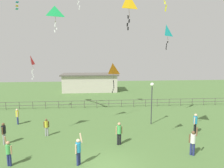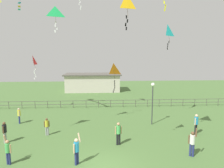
{
  "view_description": "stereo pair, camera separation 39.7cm",
  "coord_description": "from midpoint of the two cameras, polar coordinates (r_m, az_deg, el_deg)",
  "views": [
    {
      "loc": [
        -0.51,
        -10.53,
        6.66
      ],
      "look_at": [
        0.87,
        5.47,
        4.3
      ],
      "focal_mm": 31.31,
      "sensor_mm": 36.0,
      "label": 1
    },
    {
      "loc": [
        -0.12,
        -10.56,
        6.66
      ],
      "look_at": [
        0.87,
        5.47,
        4.3
      ],
      "focal_mm": 31.31,
      "sensor_mm": 36.0,
      "label": 2
    }
  ],
  "objects": [
    {
      "name": "lamppost",
      "position": [
        19.08,
        12.37,
        -2.89
      ],
      "size": [
        0.36,
        0.36,
        4.09
      ],
      "color": "#38383D",
      "rests_on": "ground_plane"
    },
    {
      "name": "person_4",
      "position": [
        12.7,
        -9.4,
        -18.3
      ],
      "size": [
        0.45,
        0.45,
        1.97
      ],
      "color": "navy",
      "rests_on": "ground_plane"
    },
    {
      "name": "kite_0",
      "position": [
        12.48,
        5.26,
        22.49
      ],
      "size": [
        0.76,
        0.47,
        2.14
      ],
      "color": "yellow"
    },
    {
      "name": "person_7",
      "position": [
        15.0,
        2.67,
        -13.84
      ],
      "size": [
        0.52,
        0.32,
        1.74
      ],
      "color": "black",
      "rests_on": "ground_plane"
    },
    {
      "name": "pavilion_building",
      "position": [
        36.91,
        -5.32,
        0.53
      ],
      "size": [
        10.43,
        4.86,
        3.26
      ],
      "color": "beige",
      "rests_on": "ground_plane"
    },
    {
      "name": "person_3",
      "position": [
        14.51,
        23.14,
        -15.27
      ],
      "size": [
        0.47,
        0.45,
        2.01
      ],
      "color": "navy",
      "rests_on": "ground_plane"
    },
    {
      "name": "kite_7",
      "position": [
        19.69,
        1.03,
        3.82
      ],
      "size": [
        1.07,
        1.19,
        3.0
      ],
      "color": "orange"
    },
    {
      "name": "person_2",
      "position": [
        21.35,
        -25.02,
        -8.11
      ],
      "size": [
        0.29,
        0.43,
        1.56
      ],
      "color": "navy",
      "rests_on": "ground_plane"
    },
    {
      "name": "person_1",
      "position": [
        17.27,
        -28.29,
        -11.97
      ],
      "size": [
        0.31,
        0.5,
        1.67
      ],
      "color": "#99999E",
      "rests_on": "ground_plane"
    },
    {
      "name": "kite_6",
      "position": [
        20.83,
        16.38,
        14.6
      ],
      "size": [
        1.11,
        1.0,
        2.48
      ],
      "color": "#19B2B2"
    },
    {
      "name": "person_5",
      "position": [
        17.49,
        -17.87,
        -11.44
      ],
      "size": [
        0.44,
        0.28,
        1.49
      ],
      "color": "#99999E",
      "rests_on": "ground_plane"
    },
    {
      "name": "kite_3",
      "position": [
        24.52,
        -21.74,
        6.27
      ],
      "size": [
        0.54,
        0.98,
        2.81
      ],
      "color": "red"
    },
    {
      "name": "kite_1",
      "position": [
        17.08,
        -15.58,
        19.39
      ],
      "size": [
        1.1,
        0.63,
        2.06
      ],
      "color": "#1EB759"
    },
    {
      "name": "person_0",
      "position": [
        18.37,
        23.94,
        -10.32
      ],
      "size": [
        0.42,
        0.39,
        1.75
      ],
      "color": "black",
      "rests_on": "ground_plane"
    },
    {
      "name": "waterfront_railing",
      "position": [
        25.28,
        -3.51,
        -5.47
      ],
      "size": [
        36.0,
        0.06,
        0.95
      ],
      "color": "#4C4742",
      "rests_on": "ground_plane"
    },
    {
      "name": "person_6",
      "position": [
        14.0,
        -27.37,
        -16.79
      ],
      "size": [
        0.47,
        0.36,
        1.86
      ],
      "color": "navy",
      "rests_on": "ground_plane"
    }
  ]
}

